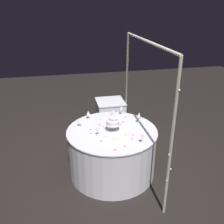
% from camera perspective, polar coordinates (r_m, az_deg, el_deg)
% --- Properties ---
extents(ground_plane, '(12.00, 12.00, 0.00)m').
position_cam_1_polar(ground_plane, '(4.08, 0.00, -13.50)').
color(ground_plane, black).
extents(decorative_arch, '(1.99, 0.06, 2.04)m').
position_cam_1_polar(decorative_arch, '(3.56, 7.64, 4.94)').
color(decorative_arch, '#B7B29E').
rests_on(decorative_arch, ground).
extents(main_table, '(1.36, 1.36, 0.74)m').
position_cam_1_polar(main_table, '(3.86, 0.00, -9.12)').
color(main_table, white).
rests_on(main_table, ground).
extents(side_table, '(0.53, 0.53, 0.76)m').
position_cam_1_polar(side_table, '(4.86, -0.38, -1.60)').
color(side_table, white).
rests_on(side_table, ground).
extents(tiered_cake, '(0.22, 0.22, 0.21)m').
position_cam_1_polar(tiered_cake, '(3.61, 0.23, -2.33)').
color(tiered_cake, silver).
rests_on(tiered_cake, main_table).
extents(wine_glass_0, '(0.06, 0.06, 0.14)m').
position_cam_1_polar(wine_glass_0, '(3.49, -3.35, -3.94)').
color(wine_glass_0, silver).
rests_on(wine_glass_0, main_table).
extents(wine_glass_1, '(0.07, 0.07, 0.18)m').
position_cam_1_polar(wine_glass_1, '(3.85, 6.34, -0.70)').
color(wine_glass_1, silver).
rests_on(wine_glass_1, main_table).
extents(wine_glass_2, '(0.06, 0.06, 0.15)m').
position_cam_1_polar(wine_glass_2, '(4.01, 0.27, 0.07)').
color(wine_glass_2, silver).
rests_on(wine_glass_2, main_table).
extents(wine_glass_3, '(0.06, 0.06, 0.14)m').
position_cam_1_polar(wine_glass_3, '(3.34, 7.01, -5.58)').
color(wine_glass_3, silver).
rests_on(wine_glass_3, main_table).
extents(wine_glass_4, '(0.06, 0.06, 0.16)m').
position_cam_1_polar(wine_glass_4, '(4.13, 2.19, 0.85)').
color(wine_glass_4, silver).
rests_on(wine_glass_4, main_table).
extents(wine_glass_5, '(0.06, 0.06, 0.15)m').
position_cam_1_polar(wine_glass_5, '(3.99, -5.55, -0.27)').
color(wine_glass_5, silver).
rests_on(wine_glass_5, main_table).
extents(wine_glass_6, '(0.07, 0.07, 0.14)m').
position_cam_1_polar(wine_glass_6, '(3.76, -7.62, -1.93)').
color(wine_glass_6, silver).
rests_on(wine_glass_6, main_table).
extents(cake_knife, '(0.19, 0.25, 0.01)m').
position_cam_1_polar(cake_knife, '(3.45, 0.59, -6.24)').
color(cake_knife, silver).
rests_on(cake_knife, main_table).
extents(rose_petal_0, '(0.04, 0.03, 0.00)m').
position_cam_1_polar(rose_petal_0, '(3.46, 4.59, -6.21)').
color(rose_petal_0, '#E02D47').
rests_on(rose_petal_0, main_table).
extents(rose_petal_1, '(0.02, 0.03, 0.00)m').
position_cam_1_polar(rose_petal_1, '(3.56, 3.32, -5.28)').
color(rose_petal_1, '#E02D47').
rests_on(rose_petal_1, main_table).
extents(rose_petal_2, '(0.03, 0.04, 0.00)m').
position_cam_1_polar(rose_petal_2, '(3.84, -2.93, -2.93)').
color(rose_petal_2, '#E02D47').
rests_on(rose_petal_2, main_table).
extents(rose_petal_3, '(0.03, 0.04, 0.00)m').
position_cam_1_polar(rose_petal_3, '(3.70, -5.04, -4.06)').
color(rose_petal_3, '#E02D47').
rests_on(rose_petal_3, main_table).
extents(rose_petal_4, '(0.04, 0.04, 0.00)m').
position_cam_1_polar(rose_petal_4, '(4.09, 3.05, -1.15)').
color(rose_petal_4, '#E02D47').
rests_on(rose_petal_4, main_table).
extents(rose_petal_5, '(0.03, 0.04, 0.00)m').
position_cam_1_polar(rose_petal_5, '(3.28, 2.93, -8.00)').
color(rose_petal_5, '#E02D47').
rests_on(rose_petal_5, main_table).
extents(rose_petal_6, '(0.04, 0.04, 0.00)m').
position_cam_1_polar(rose_petal_6, '(3.21, 0.69, -8.77)').
color(rose_petal_6, '#E02D47').
rests_on(rose_petal_6, main_table).
extents(rose_petal_7, '(0.02, 0.03, 0.00)m').
position_cam_1_polar(rose_petal_7, '(3.60, -4.94, -4.99)').
color(rose_petal_7, '#E02D47').
rests_on(rose_petal_7, main_table).
extents(rose_petal_8, '(0.03, 0.03, 0.00)m').
position_cam_1_polar(rose_petal_8, '(3.79, -2.00, -3.32)').
color(rose_petal_8, '#E02D47').
rests_on(rose_petal_8, main_table).
extents(rose_petal_9, '(0.04, 0.04, 0.00)m').
position_cam_1_polar(rose_petal_9, '(3.57, 4.88, -5.22)').
color(rose_petal_9, '#E02D47').
rests_on(rose_petal_9, main_table).
extents(rose_petal_10, '(0.04, 0.04, 0.00)m').
position_cam_1_polar(rose_petal_10, '(3.40, -2.57, -6.73)').
color(rose_petal_10, '#E02D47').
rests_on(rose_petal_10, main_table).
extents(rose_petal_11, '(0.04, 0.05, 0.00)m').
position_cam_1_polar(rose_petal_11, '(4.11, -5.80, -1.13)').
color(rose_petal_11, '#E02D47').
rests_on(rose_petal_11, main_table).
extents(rose_petal_12, '(0.03, 0.03, 0.00)m').
position_cam_1_polar(rose_petal_12, '(4.02, -2.66, -1.64)').
color(rose_petal_12, '#E02D47').
rests_on(rose_petal_12, main_table).
extents(rose_petal_13, '(0.03, 0.04, 0.00)m').
position_cam_1_polar(rose_petal_13, '(4.18, -0.19, -0.51)').
color(rose_petal_13, '#E02D47').
rests_on(rose_petal_13, main_table).
extents(rose_petal_14, '(0.04, 0.05, 0.00)m').
position_cam_1_polar(rose_petal_14, '(3.92, 2.58, -2.35)').
color(rose_petal_14, '#E02D47').
rests_on(rose_petal_14, main_table).
extents(rose_petal_15, '(0.03, 0.04, 0.00)m').
position_cam_1_polar(rose_petal_15, '(3.50, -1.81, -5.75)').
color(rose_petal_15, '#E02D47').
rests_on(rose_petal_15, main_table).
extents(rose_petal_16, '(0.04, 0.04, 0.00)m').
position_cam_1_polar(rose_petal_16, '(3.90, -0.80, -2.44)').
color(rose_petal_16, '#E02D47').
rests_on(rose_petal_16, main_table).
extents(rose_petal_17, '(0.03, 0.03, 0.00)m').
position_cam_1_polar(rose_petal_17, '(3.85, 1.97, -2.85)').
color(rose_petal_17, '#E02D47').
rests_on(rose_petal_17, main_table).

